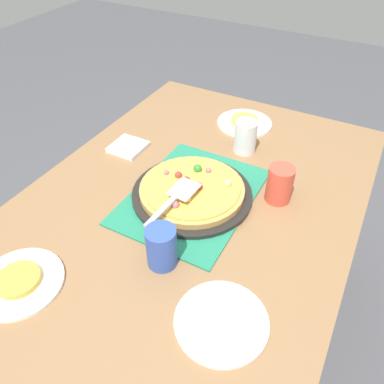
# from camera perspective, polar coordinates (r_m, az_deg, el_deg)

# --- Properties ---
(ground_plane) EXTENTS (8.00, 8.00, 0.00)m
(ground_plane) POSITION_cam_1_polar(r_m,az_deg,el_deg) (1.80, -0.00, -18.91)
(ground_plane) COLOR #4C4C51
(dining_table) EXTENTS (1.40, 1.00, 0.75)m
(dining_table) POSITION_cam_1_polar(r_m,az_deg,el_deg) (1.28, -0.00, -4.37)
(dining_table) COLOR olive
(dining_table) RESTS_ON ground_plane
(placemat) EXTENTS (0.48, 0.36, 0.01)m
(placemat) POSITION_cam_1_polar(r_m,az_deg,el_deg) (1.21, -0.00, -0.61)
(placemat) COLOR #237F5B
(placemat) RESTS_ON dining_table
(pizza_pan) EXTENTS (0.38, 0.38, 0.01)m
(pizza_pan) POSITION_cam_1_polar(r_m,az_deg,el_deg) (1.20, -0.00, -0.25)
(pizza_pan) COLOR black
(pizza_pan) RESTS_ON placemat
(pizza) EXTENTS (0.33, 0.33, 0.05)m
(pizza) POSITION_cam_1_polar(r_m,az_deg,el_deg) (1.19, 0.01, 0.50)
(pizza) COLOR tan
(pizza) RESTS_ON pizza_pan
(plate_near_left) EXTENTS (0.22, 0.22, 0.01)m
(plate_near_left) POSITION_cam_1_polar(r_m,az_deg,el_deg) (1.07, -24.48, -12.30)
(plate_near_left) COLOR white
(plate_near_left) RESTS_ON dining_table
(plate_far_right) EXTENTS (0.22, 0.22, 0.01)m
(plate_far_right) POSITION_cam_1_polar(r_m,az_deg,el_deg) (1.58, 7.89, 10.21)
(plate_far_right) COLOR white
(plate_far_right) RESTS_ON dining_table
(plate_side) EXTENTS (0.22, 0.22, 0.01)m
(plate_side) POSITION_cam_1_polar(r_m,az_deg,el_deg) (0.92, 4.42, -18.86)
(plate_side) COLOR white
(plate_side) RESTS_ON dining_table
(served_slice_left) EXTENTS (0.11, 0.11, 0.02)m
(served_slice_left) POSITION_cam_1_polar(r_m,az_deg,el_deg) (1.06, -24.67, -11.87)
(served_slice_left) COLOR gold
(served_slice_left) RESTS_ON plate_near_left
(served_slice_right) EXTENTS (0.11, 0.11, 0.02)m
(served_slice_right) POSITION_cam_1_polar(r_m,az_deg,el_deg) (1.57, 7.93, 10.62)
(served_slice_right) COLOR #EAB747
(served_slice_right) RESTS_ON plate_far_right
(cup_near) EXTENTS (0.08, 0.08, 0.12)m
(cup_near) POSITION_cam_1_polar(r_m,az_deg,el_deg) (0.98, -4.61, -8.25)
(cup_near) COLOR #3351AD
(cup_near) RESTS_ON dining_table
(cup_far) EXTENTS (0.08, 0.08, 0.12)m
(cup_far) POSITION_cam_1_polar(r_m,az_deg,el_deg) (1.19, 13.04, 1.16)
(cup_far) COLOR #E04C38
(cup_far) RESTS_ON dining_table
(cup_corner) EXTENTS (0.08, 0.08, 0.12)m
(cup_corner) POSITION_cam_1_polar(r_m,az_deg,el_deg) (1.39, 8.04, 8.23)
(cup_corner) COLOR white
(cup_corner) RESTS_ON dining_table
(pizza_server) EXTENTS (0.23, 0.08, 0.01)m
(pizza_server) POSITION_cam_1_polar(r_m,az_deg,el_deg) (1.10, -2.68, -0.89)
(pizza_server) COLOR silver
(pizza_server) RESTS_ON pizza
(napkin_stack) EXTENTS (0.12, 0.12, 0.02)m
(napkin_stack) POSITION_cam_1_polar(r_m,az_deg,el_deg) (1.44, -9.57, 6.69)
(napkin_stack) COLOR white
(napkin_stack) RESTS_ON dining_table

